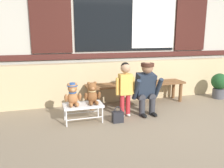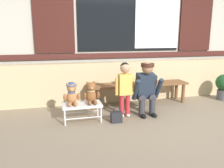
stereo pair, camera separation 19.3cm
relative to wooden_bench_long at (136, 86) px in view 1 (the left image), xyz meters
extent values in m
plane|color=#84725B|center=(0.07, -1.06, -0.37)|extent=(60.00, 60.00, 0.00)
cube|color=tan|center=(0.07, 0.37, 0.05)|extent=(6.83, 0.25, 0.85)
cube|color=#B7B2A3|center=(0.07, 0.89, 1.36)|extent=(6.97, 0.20, 3.46)
cube|color=#471E19|center=(0.07, 0.77, 0.58)|extent=(6.42, 0.04, 0.12)
cube|color=black|center=(0.07, 0.78, 1.38)|extent=(2.40, 0.03, 1.40)
cube|color=white|center=(0.73, 0.76, 1.38)|extent=(1.08, 0.02, 1.29)
cube|color=#3D1914|center=(-1.61, 0.77, 1.38)|extent=(0.84, 0.05, 1.43)
cube|color=#3D1914|center=(1.75, 0.77, 1.38)|extent=(0.84, 0.05, 1.43)
cube|color=brown|center=(0.00, -0.14, 0.05)|extent=(2.10, 0.11, 0.04)
cube|color=brown|center=(0.00, 0.00, 0.05)|extent=(2.10, 0.11, 0.04)
cube|color=brown|center=(0.00, 0.14, 0.05)|extent=(2.10, 0.11, 0.04)
cylinder|color=brown|center=(-0.97, -0.14, -0.17)|extent=(0.07, 0.07, 0.40)
cylinder|color=brown|center=(-0.97, 0.14, -0.17)|extent=(0.07, 0.07, 0.40)
cylinder|color=brown|center=(0.97, -0.14, -0.17)|extent=(0.07, 0.07, 0.40)
cylinder|color=brown|center=(0.97, 0.14, -0.17)|extent=(0.07, 0.07, 0.40)
cube|color=silver|center=(-1.23, -0.68, -0.09)|extent=(0.64, 0.36, 0.04)
cylinder|color=silver|center=(-1.52, -0.83, -0.24)|extent=(0.02, 0.02, 0.26)
cylinder|color=silver|center=(-1.52, -0.53, -0.24)|extent=(0.02, 0.02, 0.26)
cylinder|color=silver|center=(-0.94, -0.83, -0.24)|extent=(0.02, 0.02, 0.26)
cylinder|color=silver|center=(-0.94, -0.53, -0.24)|extent=(0.02, 0.02, 0.26)
cylinder|color=silver|center=(-1.23, -0.83, -0.27)|extent=(0.58, 0.02, 0.02)
cylinder|color=silver|center=(-1.23, -0.53, -0.27)|extent=(0.58, 0.02, 0.02)
ellipsoid|color=#A86B3D|center=(-1.39, -0.66, 0.04)|extent=(0.17, 0.14, 0.22)
sphere|color=#A86B3D|center=(-1.39, -0.67, 0.20)|extent=(0.15, 0.15, 0.15)
sphere|color=#E1955B|center=(-1.39, -0.72, 0.19)|extent=(0.06, 0.06, 0.06)
sphere|color=#A86B3D|center=(-1.44, -0.66, 0.26)|extent=(0.06, 0.06, 0.06)
ellipsoid|color=#A86B3D|center=(-1.50, -0.69, 0.06)|extent=(0.06, 0.11, 0.16)
ellipsoid|color=#A86B3D|center=(-1.44, -0.77, -0.04)|extent=(0.06, 0.15, 0.06)
sphere|color=#A86B3D|center=(-1.34, -0.66, 0.26)|extent=(0.06, 0.06, 0.06)
ellipsoid|color=#A86B3D|center=(-1.28, -0.69, 0.06)|extent=(0.06, 0.11, 0.16)
ellipsoid|color=#A86B3D|center=(-1.34, -0.77, -0.04)|extent=(0.06, 0.15, 0.06)
torus|color=#335699|center=(-1.39, -0.66, 0.13)|extent=(0.13, 0.13, 0.02)
cylinder|color=#335699|center=(-1.39, -0.66, 0.24)|extent=(0.17, 0.17, 0.01)
cylinder|color=#335699|center=(-1.39, -0.66, 0.27)|extent=(0.10, 0.10, 0.04)
ellipsoid|color=brown|center=(-1.07, -0.66, 0.04)|extent=(0.17, 0.14, 0.22)
sphere|color=brown|center=(-1.07, -0.67, 0.20)|extent=(0.15, 0.15, 0.15)
sphere|color=#AE6E42|center=(-1.07, -0.72, 0.19)|extent=(0.06, 0.06, 0.06)
sphere|color=brown|center=(-1.12, -0.66, 0.26)|extent=(0.06, 0.06, 0.06)
ellipsoid|color=brown|center=(-1.18, -0.69, 0.06)|extent=(0.06, 0.11, 0.16)
ellipsoid|color=brown|center=(-1.12, -0.77, -0.04)|extent=(0.06, 0.15, 0.06)
sphere|color=brown|center=(-1.02, -0.66, 0.26)|extent=(0.06, 0.06, 0.06)
ellipsoid|color=brown|center=(-0.96, -0.69, 0.06)|extent=(0.06, 0.11, 0.16)
ellipsoid|color=brown|center=(-1.02, -0.77, -0.04)|extent=(0.06, 0.15, 0.06)
torus|color=#D6B775|center=(-1.07, -0.66, 0.13)|extent=(0.13, 0.13, 0.02)
cylinder|color=#B7282D|center=(-0.54, -0.64, -0.15)|extent=(0.08, 0.08, 0.36)
ellipsoid|color=silver|center=(-0.54, -0.66, -0.35)|extent=(0.07, 0.12, 0.05)
cylinder|color=#B7282D|center=(-0.43, -0.64, -0.15)|extent=(0.08, 0.08, 0.36)
ellipsoid|color=silver|center=(-0.43, -0.66, -0.35)|extent=(0.07, 0.12, 0.05)
cube|color=#EAB24C|center=(-0.48, -0.64, 0.21)|extent=(0.22, 0.15, 0.36)
cylinder|color=#EAB24C|center=(-0.63, -0.64, 0.18)|extent=(0.06, 0.06, 0.30)
cylinder|color=#EAB24C|center=(-0.34, -0.64, 0.18)|extent=(0.06, 0.06, 0.30)
sphere|color=tan|center=(-0.48, -0.64, 0.49)|extent=(0.17, 0.17, 0.17)
sphere|color=black|center=(-0.48, -0.63, 0.51)|extent=(0.16, 0.16, 0.16)
cylinder|color=#333338|center=(-0.18, -0.70, -0.22)|extent=(0.11, 0.11, 0.30)
cylinder|color=#333338|center=(-0.18, -0.56, -0.05)|extent=(0.13, 0.32, 0.13)
ellipsoid|color=black|center=(-0.18, -0.78, -0.34)|extent=(0.09, 0.20, 0.06)
cylinder|color=#333338|center=(0.02, -0.70, -0.22)|extent=(0.11, 0.11, 0.30)
cylinder|color=#333338|center=(0.02, -0.56, -0.05)|extent=(0.13, 0.32, 0.13)
ellipsoid|color=black|center=(0.02, -0.78, -0.34)|extent=(0.09, 0.20, 0.06)
cube|color=#232D3D|center=(-0.08, -0.59, 0.15)|extent=(0.32, 0.30, 0.47)
cylinder|color=#232D3D|center=(-0.29, -0.69, 0.11)|extent=(0.08, 0.28, 0.40)
cylinder|color=#232D3D|center=(0.13, -0.69, 0.11)|extent=(0.08, 0.28, 0.40)
sphere|color=#9E7051|center=(-0.08, -0.66, 0.48)|extent=(0.20, 0.20, 0.20)
cylinder|color=#422319|center=(-0.08, -0.66, 0.53)|extent=(0.23, 0.23, 0.06)
cube|color=brown|center=(0.11, -0.50, 0.01)|extent=(0.10, 0.22, 0.16)
cube|color=#232328|center=(-0.69, -0.88, -0.28)|extent=(0.18, 0.11, 0.18)
torus|color=#232328|center=(-0.69, -0.88, -0.16)|extent=(0.11, 0.01, 0.11)
cylinder|color=#4C4C51|center=(1.96, -0.16, -0.26)|extent=(0.26, 0.26, 0.22)
sphere|color=#1E4C23|center=(1.96, -0.16, 0.02)|extent=(0.36, 0.36, 0.36)
camera|label=1|loc=(-1.80, -4.21, 1.03)|focal=36.21mm
camera|label=2|loc=(-1.62, -4.26, 1.03)|focal=36.21mm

